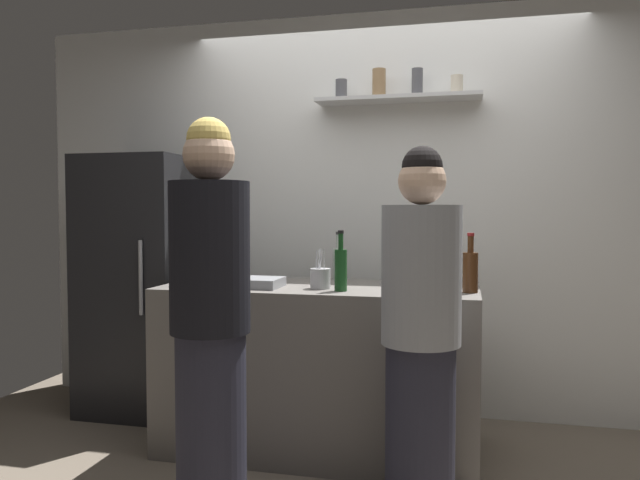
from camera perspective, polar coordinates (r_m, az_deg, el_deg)
back_wall_assembly at (r=4.05m, az=5.79°, el=2.52°), size 4.80×0.32×2.60m
refrigerator at (r=4.20m, az=-16.39°, el=-3.99°), size 0.67×0.62×1.67m
counter at (r=3.45m, az=0.00°, el=-11.79°), size 1.71×0.74×0.91m
baking_pan at (r=3.32m, az=-6.57°, el=-3.94°), size 0.34×0.24×0.05m
utensil_holder at (r=3.23m, az=0.03°, el=-3.57°), size 0.11×0.11×0.21m
wine_bottle_amber_glass at (r=3.15m, az=13.83°, el=-2.76°), size 0.08×0.08×0.30m
wine_bottle_green_glass at (r=3.12m, az=1.95°, el=-2.64°), size 0.06×0.06×0.31m
wine_bottle_dark_glass at (r=3.02m, az=8.14°, el=-2.61°), size 0.07×0.07×0.34m
wine_bottle_pale_glass at (r=3.64m, az=1.73°, el=-2.08°), size 0.07×0.07×0.29m
water_bottle_plastic at (r=3.43m, az=-11.45°, el=-2.20°), size 0.09×0.09×0.27m
person_blonde at (r=2.66m, az=-10.18°, el=-7.50°), size 0.34×0.34×1.71m
person_grey_hoodie at (r=2.69m, az=9.37°, el=-8.85°), size 0.34×0.34×1.60m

